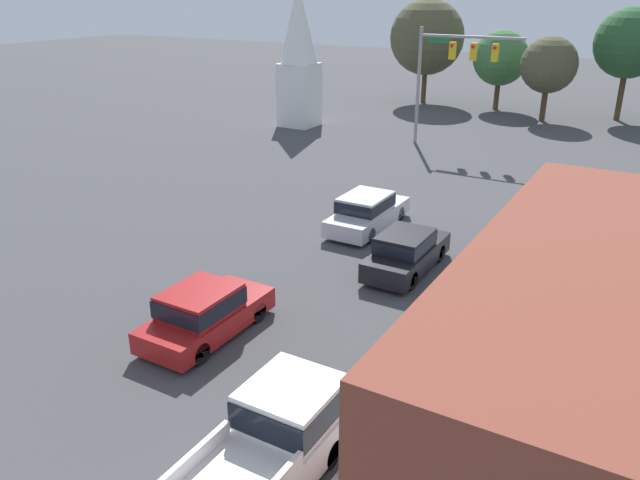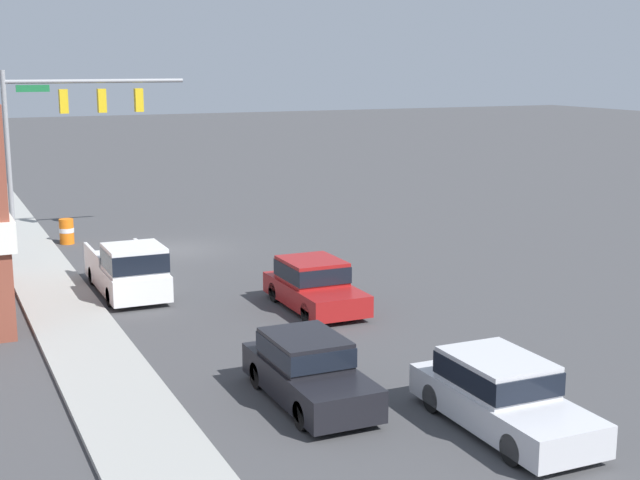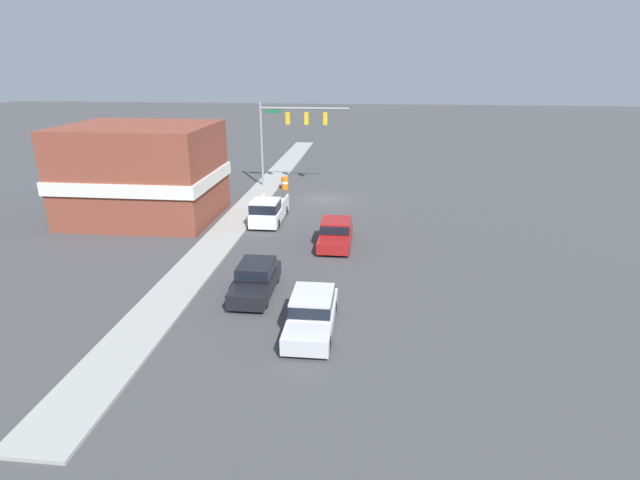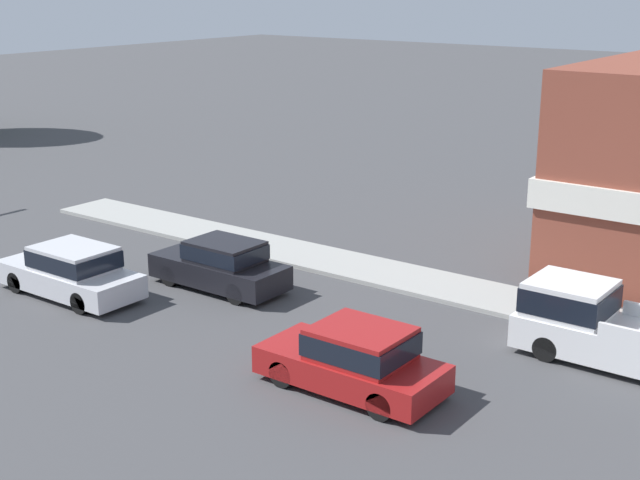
{
  "view_description": "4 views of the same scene",
  "coord_description": "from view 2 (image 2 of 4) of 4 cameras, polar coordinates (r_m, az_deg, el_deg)",
  "views": [
    {
      "loc": [
        9.52,
        -1.63,
        9.91
      ],
      "look_at": [
        -0.26,
        15.11,
        1.98
      ],
      "focal_mm": 35.0,
      "sensor_mm": 36.0,
      "label": 1
    },
    {
      "loc": [
        9.54,
        36.62,
        7.9
      ],
      "look_at": [
        -0.34,
        14.66,
        3.08
      ],
      "focal_mm": 50.0,
      "sensor_mm": 36.0,
      "label": 2
    },
    {
      "loc": [
        -3.97,
        40.44,
        10.95
      ],
      "look_at": [
        -1.27,
        14.99,
        1.76
      ],
      "focal_mm": 28.0,
      "sensor_mm": 36.0,
      "label": 3
    },
    {
      "loc": [
        -17.67,
        0.13,
        9.37
      ],
      "look_at": [
        1.04,
        14.03,
        2.46
      ],
      "focal_mm": 50.0,
      "sensor_mm": 36.0,
      "label": 4
    }
  ],
  "objects": [
    {
      "name": "ground_plane",
      "position": [
        38.66,
        -9.43,
        -0.64
      ],
      "size": [
        200.0,
        200.0,
        0.0
      ],
      "primitive_type": "plane",
      "color": "#424244"
    },
    {
      "name": "construction_barrel",
      "position": [
        40.91,
        -15.91,
        0.55
      ],
      "size": [
        0.64,
        0.64,
        1.12
      ],
      "color": "orange",
      "rests_on": "ground"
    },
    {
      "name": "car_second_ahead",
      "position": [
        20.1,
        11.48,
        -9.54
      ],
      "size": [
        1.9,
        4.89,
        1.59
      ],
      "color": "black",
      "rests_on": "ground"
    },
    {
      "name": "near_signal_assembly",
      "position": [
        41.15,
        -15.82,
        7.7
      ],
      "size": [
        7.96,
        0.49,
        7.58
      ],
      "color": "gray",
      "rests_on": "ground"
    },
    {
      "name": "sidewalk_curb",
      "position": [
        37.64,
        -17.84,
        -1.25
      ],
      "size": [
        2.4,
        60.0,
        0.14
      ],
      "color": "#9E9E99",
      "rests_on": "ground"
    },
    {
      "name": "pickup_truck_parked",
      "position": [
        31.19,
        -12.12,
        -1.83
      ],
      "size": [
        1.96,
        5.25,
        1.93
      ],
      "color": "black",
      "rests_on": "ground"
    },
    {
      "name": "car_oncoming",
      "position": [
        21.22,
        -0.79,
        -8.21
      ],
      "size": [
        1.77,
        4.5,
        1.57
      ],
      "rotation": [
        0.0,
        0.0,
        3.14
      ],
      "color": "black",
      "rests_on": "ground"
    },
    {
      "name": "car_lead",
      "position": [
        29.01,
        -0.4,
        -2.8
      ],
      "size": [
        1.95,
        4.47,
        1.6
      ],
      "color": "black",
      "rests_on": "ground"
    }
  ]
}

